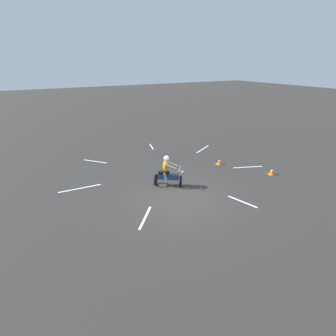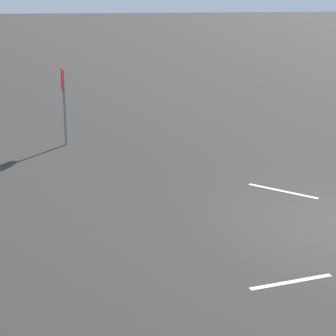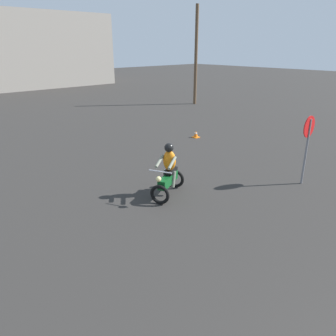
# 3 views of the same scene
# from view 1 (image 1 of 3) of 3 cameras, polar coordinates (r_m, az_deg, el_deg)

# --- Properties ---
(ground_plane) EXTENTS (120.00, 120.00, 0.00)m
(ground_plane) POSITION_cam_1_polar(r_m,az_deg,el_deg) (12.51, 2.64, -6.61)
(ground_plane) COLOR #2D2B28
(motorcycle_rider_foreground) EXTENTS (1.47, 1.34, 1.66)m
(motorcycle_rider_foreground) POSITION_cam_1_polar(r_m,az_deg,el_deg) (13.41, -0.15, -1.08)
(motorcycle_rider_foreground) COLOR black
(motorcycle_rider_foreground) RESTS_ON ground
(traffic_cone_near_left) EXTENTS (0.32, 0.32, 0.34)m
(traffic_cone_near_left) POSITION_cam_1_polar(r_m,az_deg,el_deg) (16.74, 11.08, 1.29)
(traffic_cone_near_left) COLOR orange
(traffic_cone_near_left) RESTS_ON ground
(traffic_cone_near_right) EXTENTS (0.32, 0.32, 0.36)m
(traffic_cone_near_right) POSITION_cam_1_polar(r_m,az_deg,el_deg) (16.10, 21.66, -0.75)
(traffic_cone_near_right) COLOR orange
(traffic_cone_near_right) RESTS_ON ground
(lane_stripe_e) EXTENTS (2.13, 0.22, 0.01)m
(lane_stripe_e) POSITION_cam_1_polar(r_m,az_deg,el_deg) (14.16, -18.61, -4.22)
(lane_stripe_e) COLOR silver
(lane_stripe_e) RESTS_ON ground
(lane_stripe_ne) EXTENTS (1.21, 1.41, 0.01)m
(lane_stripe_ne) POSITION_cam_1_polar(r_m,az_deg,el_deg) (11.13, -4.99, -10.68)
(lane_stripe_ne) COLOR silver
(lane_stripe_ne) RESTS_ON ground
(lane_stripe_n) EXTENTS (0.48, 1.50, 0.01)m
(lane_stripe_n) POSITION_cam_1_polar(r_m,az_deg,el_deg) (12.70, 15.87, -7.04)
(lane_stripe_n) COLOR silver
(lane_stripe_n) RESTS_ON ground
(lane_stripe_w) EXTENTS (1.79, 0.79, 0.01)m
(lane_stripe_w) POSITION_cam_1_polar(r_m,az_deg,el_deg) (16.80, 16.98, 0.20)
(lane_stripe_w) COLOR silver
(lane_stripe_w) RESTS_ON ground
(lane_stripe_sw) EXTENTS (1.91, 1.11, 0.01)m
(lane_stripe_sw) POSITION_cam_1_polar(r_m,az_deg,el_deg) (19.58, 7.59, 4.13)
(lane_stripe_sw) COLOR silver
(lane_stripe_sw) RESTS_ON ground
(lane_stripe_s) EXTENTS (0.47, 1.37, 0.01)m
(lane_stripe_s) POSITION_cam_1_polar(r_m,az_deg,el_deg) (20.01, -3.61, 4.68)
(lane_stripe_s) COLOR silver
(lane_stripe_s) RESTS_ON ground
(lane_stripe_se) EXTENTS (1.21, 1.38, 0.01)m
(lane_stripe_se) POSITION_cam_1_polar(r_m,az_deg,el_deg) (17.63, -15.58, 1.41)
(lane_stripe_se) COLOR silver
(lane_stripe_se) RESTS_ON ground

